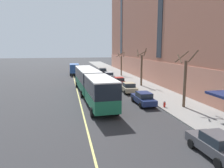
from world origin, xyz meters
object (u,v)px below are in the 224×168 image
Objects in this scene: city_bus at (91,83)px; parked_car_black_5 at (103,71)px; parked_car_red_6 at (119,81)px; parked_car_silver_4 at (109,76)px; box_truck at (74,68)px; parked_car_darkgray_1 at (216,145)px; street_tree_far_uptown at (141,67)px; parked_car_champagne_2 at (129,88)px; street_tree_far_downtown at (121,64)px; street_tree_mid_block at (185,79)px; parked_car_navy_0 at (143,98)px; fire_hydrant at (164,104)px.

city_bus is 27.19m from parked_car_black_5.
city_bus reaches higher than parked_car_black_5.
city_bus reaches higher than parked_car_red_6.
box_truck reaches higher than parked_car_silver_4.
parked_car_darkgray_1 is 44.52m from parked_car_black_5.
street_tree_far_uptown is (9.75, 7.32, 1.23)m from city_bus.
box_truck is at bearing 106.71° from parked_car_champagne_2.
parked_car_silver_4 is at bearing -53.14° from box_truck.
parked_car_champagne_2 is 0.77× the size of street_tree_far_downtown.
parked_car_red_6 is at bearing 90.68° from parked_car_champagne_2.
parked_car_navy_0 is at bearing 150.38° from street_tree_mid_block.
street_tree_mid_block is (3.86, -15.78, 2.54)m from parked_car_red_6.
parked_car_darkgray_1 is 26.54m from parked_car_red_6.
street_tree_far_uptown is (4.02, -9.96, 2.57)m from parked_car_silver_4.
street_tree_mid_block reaches higher than box_truck.
box_truck is at bearing 108.09° from street_tree_mid_block.
parked_car_navy_0 is at bearing -91.89° from parked_car_champagne_2.
parked_car_red_6 is 0.79× the size of street_tree_far_downtown.
parked_car_black_5 is at bearing 89.65° from parked_car_navy_0.
fire_hydrant is (8.87, -33.70, -1.12)m from box_truck.
fire_hydrant is at bearing -48.31° from parked_car_navy_0.
box_truck is at bearing 102.58° from parked_car_navy_0.
parked_car_red_6 is at bearing 89.29° from parked_car_navy_0.
box_truck is 9.73× the size of fire_hydrant.
street_tree_mid_block reaches higher than parked_car_silver_4.
fire_hydrant is at bearing -83.99° from parked_car_red_6.
parked_car_darkgray_1 is 25.77m from street_tree_far_uptown.
city_bus is 19.00m from parked_car_darkgray_1.
parked_car_black_5 is 6.35m from street_tree_far_downtown.
street_tree_far_downtown is at bearing 85.66° from fire_hydrant.
parked_car_silver_4 is 6.52m from street_tree_far_downtown.
parked_car_silver_4 is 0.66× the size of street_tree_far_uptown.
parked_car_darkgray_1 is 40.19m from street_tree_far_downtown.
parked_car_navy_0 is 13.50m from parked_car_red_6.
parked_car_darkgray_1 is 0.99× the size of parked_car_champagne_2.
parked_car_champagne_2 is 6.17m from parked_car_red_6.
city_bus reaches higher than parked_car_silver_4.
street_tree_far_uptown is at bearing 52.80° from parked_car_champagne_2.
parked_car_silver_4 is 0.98× the size of parked_car_red_6.
parked_car_navy_0 is 31.48m from parked_car_black_5.
parked_car_black_5 is (-0.05, 24.15, 0.00)m from parked_car_champagne_2.
street_tree_far_uptown is at bearing -17.34° from parked_car_red_6.
street_tree_far_downtown reaches higher than city_bus.
parked_car_silver_4 is 0.94× the size of parked_car_black_5.
street_tree_mid_block reaches higher than parked_car_darkgray_1.
street_tree_mid_block is (3.88, 10.76, 2.54)m from parked_car_darkgray_1.
parked_car_red_6 is at bearing -105.94° from street_tree_far_downtown.
street_tree_far_uptown is (3.82, -19.18, 2.57)m from parked_car_black_5.
street_tree_far_uptown reaches higher than parked_car_darkgray_1.
street_tree_far_uptown reaches higher than fire_hydrant.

